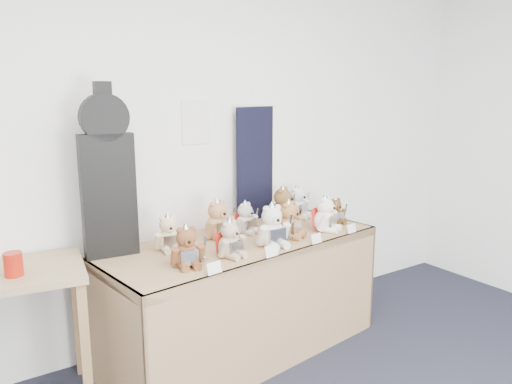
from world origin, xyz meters
TOP-DOWN VIEW (x-y plane):
  - room_shell at (0.41, 2.49)m, footprint 6.00×6.00m
  - display_table at (0.52, 2.00)m, footprint 1.97×1.02m
  - guitar_case at (-0.29, 2.25)m, footprint 0.32×0.12m
  - navy_board at (1.01, 2.50)m, footprint 0.62×0.16m
  - red_cup at (-0.84, 2.12)m, footprint 0.09×0.09m
  - teddy_front_far_left at (-0.00, 1.83)m, footprint 0.22×0.19m
  - teddy_front_left at (0.29, 1.83)m, footprint 0.21×0.19m
  - teddy_front_centre at (0.61, 1.86)m, footprint 0.25×0.20m
  - teddy_front_right at (0.81, 1.95)m, footprint 0.23×0.22m
  - teddy_front_far_right at (1.12, 1.94)m, footprint 0.23×0.23m
  - teddy_front_end at (1.32, 2.05)m, footprint 0.17×0.14m
  - teddy_back_left at (0.03, 2.15)m, footprint 0.21×0.18m
  - teddy_back_centre_left at (0.41, 2.19)m, footprint 0.25×0.22m
  - teddy_back_centre_right at (0.63, 2.20)m, footprint 0.20×0.19m
  - teddy_back_right at (1.01, 2.27)m, footprint 0.25×0.25m
  - teddy_back_end at (1.19, 2.33)m, footprint 0.23×0.22m
  - entry_card_a at (0.07, 1.64)m, footprint 0.09×0.03m
  - entry_card_b at (0.49, 1.69)m, footprint 0.10×0.03m
  - entry_card_c at (0.88, 1.74)m, footprint 0.09×0.03m
  - entry_card_d at (1.23, 1.79)m, footprint 0.09×0.03m

SIDE VIEW (x-z plane):
  - display_table at x=0.52m, z-range 0.22..1.01m
  - entry_card_d at x=1.23m, z-range 0.79..0.85m
  - entry_card_c at x=0.88m, z-range 0.79..0.85m
  - entry_card_a at x=0.07m, z-range 0.79..0.85m
  - entry_card_b at x=0.49m, z-range 0.79..0.85m
  - teddy_front_end at x=1.32m, z-range 0.76..0.98m
  - red_cup at x=-0.84m, z-range 0.81..0.94m
  - teddy_back_centre_right at x=0.63m, z-range 0.76..1.00m
  - teddy_back_left at x=0.03m, z-range 0.76..1.01m
  - teddy_front_left at x=0.29m, z-range 0.76..1.01m
  - teddy_front_far_left at x=0.00m, z-range 0.76..1.02m
  - teddy_back_end at x=1.19m, z-range 0.76..1.03m
  - teddy_front_right at x=0.81m, z-range 0.75..1.03m
  - teddy_front_far_right at x=1.12m, z-range 0.75..1.04m
  - teddy_back_centre_left at x=0.41m, z-range 0.75..1.05m
  - teddy_front_centre at x=0.61m, z-range 0.75..1.06m
  - teddy_back_right at x=1.01m, z-range 0.75..1.06m
  - navy_board at x=1.01m, z-range 0.78..1.63m
  - guitar_case at x=-0.29m, z-range 0.77..1.79m
  - room_shell at x=0.41m, z-range -1.47..4.53m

